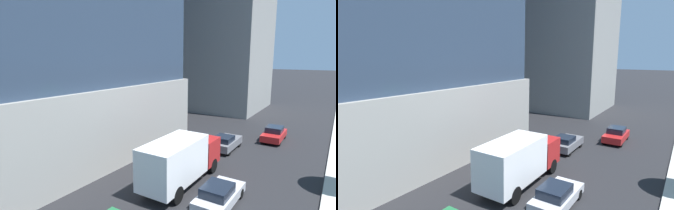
# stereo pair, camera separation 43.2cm
# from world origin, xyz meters

# --- Properties ---
(car_gray) EXTENTS (1.84, 4.12, 1.43)m
(car_gray) POSITION_xyz_m (-1.62, 24.99, 0.72)
(car_gray) COLOR slate
(car_gray) RESTS_ON ground
(car_silver) EXTENTS (1.82, 4.14, 1.38)m
(car_silver) POSITION_xyz_m (1.61, 15.55, 0.68)
(car_silver) COLOR #B7B7BC
(car_silver) RESTS_ON ground
(car_red) EXTENTS (1.84, 4.24, 1.50)m
(car_red) POSITION_xyz_m (1.61, 30.34, 0.74)
(car_red) COLOR red
(car_red) RESTS_ON ground
(box_truck) EXTENTS (2.40, 7.62, 3.32)m
(box_truck) POSITION_xyz_m (-1.62, 16.61, 1.85)
(box_truck) COLOR #B21E1E
(box_truck) RESTS_ON ground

